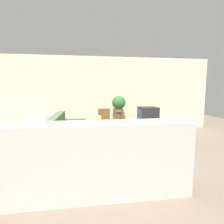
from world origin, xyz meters
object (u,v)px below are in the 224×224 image
television (148,115)px  decorative_bowl (38,120)px  couch (68,136)px  potted_plant (119,103)px  wooden_chair (104,121)px

television → decorative_bowl: decorative_bowl is taller
couch → potted_plant: size_ratio=3.36×
television → wooden_chair: television is taller
decorative_bowl → television: bearing=49.6°
wooden_chair → television: bearing=-14.2°
television → potted_plant: size_ratio=1.03×
couch → potted_plant: potted_plant is taller
couch → television: 2.57m
decorative_bowl → wooden_chair: bearing=70.4°
couch → television: (2.41, 0.80, 0.39)m
couch → decorative_bowl: (-0.13, -2.18, 0.80)m
wooden_chair → potted_plant: bearing=38.1°
wooden_chair → potted_plant: potted_plant is taller
couch → decorative_bowl: bearing=-93.3°
potted_plant → decorative_bowl: size_ratio=2.43×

